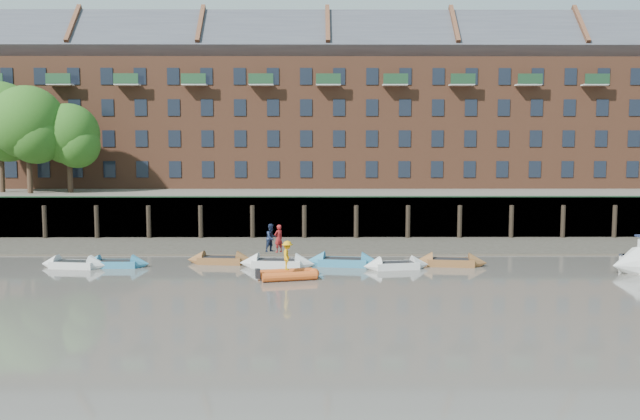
{
  "coord_description": "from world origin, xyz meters",
  "views": [
    {
      "loc": [
        -1.11,
        -30.06,
        7.31
      ],
      "look_at": [
        -0.86,
        12.0,
        3.2
      ],
      "focal_mm": 38.0,
      "sensor_mm": 36.0,
      "label": 1
    }
  ],
  "objects_px": {
    "person_rower_b": "(271,238)",
    "rowboat_3": "(277,263)",
    "person_rower_a": "(279,239)",
    "rowboat_5": "(396,265)",
    "rowboat_6": "(450,262)",
    "rowboat_4": "(343,262)",
    "person_rib_crew": "(287,255)",
    "rowboat_0": "(74,264)",
    "rib_tender": "(290,275)",
    "rowboat_1": "(116,264)",
    "rowboat_2": "(221,260)"
  },
  "relations": [
    {
      "from": "rowboat_2",
      "to": "rowboat_1",
      "type": "bearing_deg",
      "value": -162.99
    },
    {
      "from": "rowboat_1",
      "to": "rib_tender",
      "type": "relative_size",
      "value": 1.18
    },
    {
      "from": "rowboat_3",
      "to": "person_rib_crew",
      "type": "bearing_deg",
      "value": -72.88
    },
    {
      "from": "rib_tender",
      "to": "person_rower_b",
      "type": "xyz_separation_m",
      "value": [
        -1.26,
        3.82,
        1.48
      ]
    },
    {
      "from": "rowboat_1",
      "to": "rowboat_6",
      "type": "relative_size",
      "value": 0.89
    },
    {
      "from": "rowboat_0",
      "to": "rowboat_4",
      "type": "bearing_deg",
      "value": 10.32
    },
    {
      "from": "rowboat_6",
      "to": "rib_tender",
      "type": "xyz_separation_m",
      "value": [
        -9.5,
        -3.94,
        0.02
      ]
    },
    {
      "from": "person_rower_a",
      "to": "person_rower_b",
      "type": "relative_size",
      "value": 0.97
    },
    {
      "from": "person_rower_a",
      "to": "person_rib_crew",
      "type": "xyz_separation_m",
      "value": [
        0.68,
        -3.8,
        -0.39
      ]
    },
    {
      "from": "rowboat_0",
      "to": "person_rib_crew",
      "type": "bearing_deg",
      "value": -7.17
    },
    {
      "from": "person_rower_b",
      "to": "person_rib_crew",
      "type": "distance_m",
      "value": 4.12
    },
    {
      "from": "person_rower_a",
      "to": "rowboat_2",
      "type": "bearing_deg",
      "value": -59.79
    },
    {
      "from": "person_rower_b",
      "to": "rowboat_3",
      "type": "bearing_deg",
      "value": -81.5
    },
    {
      "from": "person_rower_b",
      "to": "rowboat_4",
      "type": "bearing_deg",
      "value": -43.4
    },
    {
      "from": "person_rower_b",
      "to": "person_rower_a",
      "type": "bearing_deg",
      "value": -64.68
    },
    {
      "from": "person_rower_a",
      "to": "person_rower_b",
      "type": "distance_m",
      "value": 0.46
    },
    {
      "from": "rowboat_6",
      "to": "person_rib_crew",
      "type": "relative_size",
      "value": 2.8
    },
    {
      "from": "rowboat_2",
      "to": "rowboat_5",
      "type": "xyz_separation_m",
      "value": [
        10.57,
        -1.79,
        -0.01
      ]
    },
    {
      "from": "rowboat_3",
      "to": "person_rower_a",
      "type": "xyz_separation_m",
      "value": [
        0.1,
        0.1,
        1.48
      ]
    },
    {
      "from": "rowboat_2",
      "to": "rowboat_5",
      "type": "height_order",
      "value": "rowboat_2"
    },
    {
      "from": "rowboat_4",
      "to": "person_rower_b",
      "type": "xyz_separation_m",
      "value": [
        -4.3,
        -0.16,
        1.5
      ]
    },
    {
      "from": "rowboat_0",
      "to": "rowboat_1",
      "type": "distance_m",
      "value": 2.42
    },
    {
      "from": "rowboat_5",
      "to": "rowboat_6",
      "type": "distance_m",
      "value": 3.51
    },
    {
      "from": "rib_tender",
      "to": "rowboat_1",
      "type": "bearing_deg",
      "value": 146.49
    },
    {
      "from": "rowboat_4",
      "to": "rowboat_5",
      "type": "xyz_separation_m",
      "value": [
        3.09,
        -0.99,
        -0.03
      ]
    },
    {
      "from": "rowboat_4",
      "to": "person_rower_b",
      "type": "relative_size",
      "value": 2.76
    },
    {
      "from": "rowboat_0",
      "to": "rowboat_2",
      "type": "xyz_separation_m",
      "value": [
        8.48,
        1.4,
        0.0
      ]
    },
    {
      "from": "rowboat_0",
      "to": "rowboat_2",
      "type": "height_order",
      "value": "rowboat_2"
    },
    {
      "from": "rowboat_1",
      "to": "rib_tender",
      "type": "distance_m",
      "value": 11.13
    },
    {
      "from": "rowboat_6",
      "to": "person_rower_b",
      "type": "bearing_deg",
      "value": -171.7
    },
    {
      "from": "rowboat_2",
      "to": "person_rower_b",
      "type": "bearing_deg",
      "value": -10.58
    },
    {
      "from": "rowboat_4",
      "to": "rib_tender",
      "type": "height_order",
      "value": "rowboat_4"
    },
    {
      "from": "rowboat_3",
      "to": "person_rower_b",
      "type": "xyz_separation_m",
      "value": [
        -0.34,
        0.25,
        1.5
      ]
    },
    {
      "from": "rowboat_0",
      "to": "rowboat_5",
      "type": "bearing_deg",
      "value": 7.01
    },
    {
      "from": "rib_tender",
      "to": "person_rower_a",
      "type": "height_order",
      "value": "person_rower_a"
    },
    {
      "from": "rowboat_0",
      "to": "rowboat_6",
      "type": "bearing_deg",
      "value": 9.59
    },
    {
      "from": "rowboat_6",
      "to": "person_rower_a",
      "type": "relative_size",
      "value": 2.69
    },
    {
      "from": "rowboat_3",
      "to": "person_rower_b",
      "type": "distance_m",
      "value": 1.56
    },
    {
      "from": "rowboat_5",
      "to": "person_rower_a",
      "type": "distance_m",
      "value": 7.14
    },
    {
      "from": "person_rower_a",
      "to": "rowboat_6",
      "type": "bearing_deg",
      "value": 138.76
    },
    {
      "from": "person_rower_b",
      "to": "person_rib_crew",
      "type": "height_order",
      "value": "person_rower_b"
    },
    {
      "from": "rowboat_0",
      "to": "person_rower_b",
      "type": "relative_size",
      "value": 2.49
    },
    {
      "from": "rowboat_0",
      "to": "rowboat_4",
      "type": "relative_size",
      "value": 0.9
    },
    {
      "from": "person_rower_a",
      "to": "rowboat_4",
      "type": "bearing_deg",
      "value": 141.9
    },
    {
      "from": "rib_tender",
      "to": "person_rower_b",
      "type": "relative_size",
      "value": 1.97
    },
    {
      "from": "rowboat_1",
      "to": "rowboat_5",
      "type": "xyz_separation_m",
      "value": [
        16.65,
        -0.63,
        0.0
      ]
    },
    {
      "from": "person_rib_crew",
      "to": "rowboat_6",
      "type": "bearing_deg",
      "value": -66.73
    },
    {
      "from": "person_rower_a",
      "to": "rowboat_3",
      "type": "bearing_deg",
      "value": 2.33
    },
    {
      "from": "rowboat_4",
      "to": "rowboat_0",
      "type": "bearing_deg",
      "value": -168.82
    },
    {
      "from": "rowboat_1",
      "to": "rowboat_0",
      "type": "bearing_deg",
      "value": -174.31
    }
  ]
}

